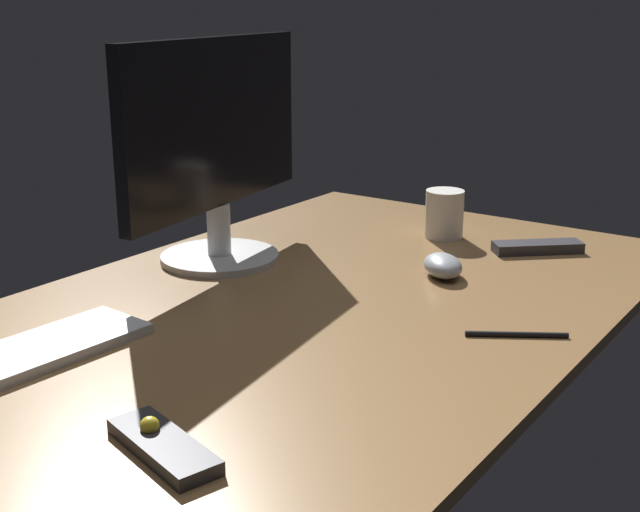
# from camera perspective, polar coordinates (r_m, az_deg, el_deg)

# --- Properties ---
(desk) EXTENTS (1.40, 0.84, 0.02)m
(desk) POSITION_cam_1_polar(r_m,az_deg,el_deg) (1.32, -1.03, -3.83)
(desk) COLOR olive
(desk) RESTS_ON ground
(monitor) EXTENTS (0.51, 0.22, 0.40)m
(monitor) POSITION_cam_1_polar(r_m,az_deg,el_deg) (1.51, -7.04, 7.38)
(monitor) COLOR silver
(monitor) RESTS_ON desk
(keyboard) EXTENTS (0.35, 0.14, 0.01)m
(keyboard) POSITION_cam_1_polar(r_m,az_deg,el_deg) (1.19, -19.37, -6.38)
(keyboard) COLOR silver
(keyboard) RESTS_ON desk
(computer_mouse) EXTENTS (0.12, 0.11, 0.04)m
(computer_mouse) POSITION_cam_1_polar(r_m,az_deg,el_deg) (1.47, 8.29, -0.64)
(computer_mouse) COLOR #999EA5
(computer_mouse) RESTS_ON desk
(media_remote) EXTENTS (0.09, 0.17, 0.03)m
(media_remote) POSITION_cam_1_polar(r_m,az_deg,el_deg) (0.93, -10.58, -12.42)
(media_remote) COLOR #2D2D33
(media_remote) RESTS_ON desk
(tv_remote) EXTENTS (0.15, 0.16, 0.02)m
(tv_remote) POSITION_cam_1_polar(r_m,az_deg,el_deg) (1.64, 14.47, 0.58)
(tv_remote) COLOR #2D2D33
(tv_remote) RESTS_ON desk
(coffee_mug) EXTENTS (0.08, 0.08, 0.10)m
(coffee_mug) POSITION_cam_1_polar(r_m,az_deg,el_deg) (1.70, 8.39, 2.82)
(coffee_mug) COLOR silver
(coffee_mug) RESTS_ON desk
(pen) EXTENTS (0.08, 0.13, 0.01)m
(pen) POSITION_cam_1_polar(r_m,az_deg,el_deg) (1.23, 13.12, -5.18)
(pen) COLOR black
(pen) RESTS_ON desk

